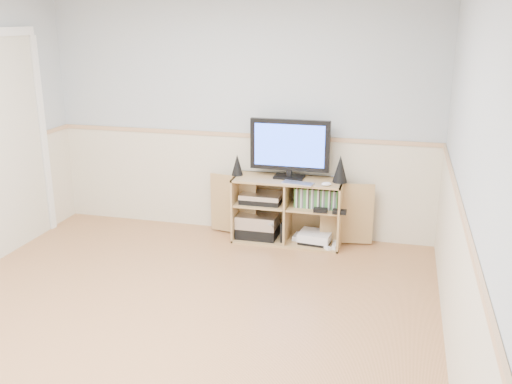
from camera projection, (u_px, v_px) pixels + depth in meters
room at (144, 166)px, 3.80m from camera, size 4.04×4.54×2.54m
media_cabinet at (289, 208)px, 5.71m from camera, size 1.67×0.40×0.65m
monitor at (290, 147)px, 5.52m from camera, size 0.78×0.18×0.58m
speaker_left at (237, 165)px, 5.68m from camera, size 0.11×0.11×0.21m
speaker_right at (340, 169)px, 5.43m from camera, size 0.14×0.14×0.26m
keyboard at (298, 183)px, 5.41m from camera, size 0.32×0.17×0.01m
mouse at (326, 184)px, 5.34m from camera, size 0.11×0.10×0.04m
av_components at (259, 218)px, 5.77m from camera, size 0.50×0.30×0.47m
game_consoles at (314, 237)px, 5.66m from camera, size 0.46×0.30×0.11m
game_cases at (317, 198)px, 5.53m from camera, size 0.42×0.13×0.19m
wall_outlet at (337, 181)px, 5.67m from camera, size 0.12×0.03×0.12m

